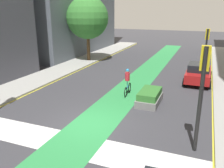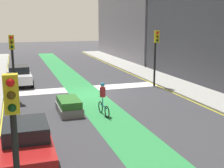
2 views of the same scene
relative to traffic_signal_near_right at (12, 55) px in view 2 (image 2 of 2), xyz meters
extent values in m
plane|color=#38383D|center=(-5.22, 0.39, -3.05)|extent=(120.00, 120.00, 0.00)
cube|color=#2D8C47|center=(-4.96, 0.39, -3.04)|extent=(2.40, 60.00, 0.01)
cube|color=silver|center=(-5.22, -1.61, -3.04)|extent=(12.00, 1.80, 0.01)
cube|color=#9E9E99|center=(-12.72, 0.39, -2.97)|extent=(3.00, 60.00, 0.15)
cube|color=yellow|center=(-11.22, 0.39, -3.04)|extent=(0.16, 60.00, 0.01)
cube|color=yellow|center=(0.78, 0.39, -3.04)|extent=(0.16, 60.00, 0.01)
cylinder|color=black|center=(0.00, -0.12, -0.87)|extent=(0.16, 0.16, 4.35)
cube|color=gold|center=(0.00, 0.08, 0.83)|extent=(0.35, 0.28, 0.95)
sphere|color=red|center=(0.00, 0.22, 1.13)|extent=(0.20, 0.20, 0.20)
sphere|color=#4C380C|center=(0.00, 0.22, 0.83)|extent=(0.20, 0.20, 0.20)
sphere|color=#0C3814|center=(0.00, 0.22, 0.53)|extent=(0.20, 0.20, 0.20)
cylinder|color=black|center=(-10.87, -0.73, -0.78)|extent=(0.16, 0.16, 4.52)
cube|color=gold|center=(-10.87, -0.53, 1.00)|extent=(0.35, 0.28, 0.95)
sphere|color=red|center=(-10.87, -0.39, 1.30)|extent=(0.20, 0.20, 0.20)
sphere|color=#4C380C|center=(-10.87, -0.39, 1.00)|extent=(0.20, 0.20, 0.20)
sphere|color=#0C3814|center=(-10.87, -0.39, 0.70)|extent=(0.20, 0.20, 0.20)
cylinder|color=black|center=(-0.03, 13.47, -1.04)|extent=(0.16, 0.16, 4.00)
cube|color=gold|center=(-0.03, 13.67, 0.48)|extent=(0.35, 0.28, 0.95)
sphere|color=red|center=(-0.03, 13.81, 0.78)|extent=(0.20, 0.20, 0.20)
sphere|color=#4C380C|center=(-0.03, 13.81, 0.48)|extent=(0.20, 0.20, 0.20)
sphere|color=#0C3814|center=(-0.03, 13.81, 0.18)|extent=(0.20, 0.20, 0.20)
cube|color=silver|center=(-0.37, -4.75, -2.38)|extent=(1.98, 4.27, 0.70)
cube|color=black|center=(-0.36, -4.95, -1.75)|extent=(1.68, 2.07, 0.55)
cylinder|color=black|center=(-1.33, -3.32, -2.73)|extent=(0.25, 0.65, 0.64)
cylinder|color=black|center=(0.46, -3.25, -2.73)|extent=(0.25, 0.65, 0.64)
cylinder|color=black|center=(-1.21, -6.26, -2.73)|extent=(0.25, 0.65, 0.64)
cylinder|color=black|center=(0.59, -6.19, -2.73)|extent=(0.25, 0.65, 0.64)
cube|color=#A51919|center=(-0.36, 10.21, -2.38)|extent=(1.85, 4.22, 0.70)
cube|color=black|center=(-0.37, 10.01, -1.75)|extent=(1.62, 2.02, 0.55)
cylinder|color=black|center=(-1.28, 8.75, -2.73)|extent=(0.23, 0.64, 0.64)
cylinder|color=black|center=(0.52, 8.73, -2.73)|extent=(0.23, 0.64, 0.64)
torus|color=black|center=(-4.77, 5.91, -2.71)|extent=(0.10, 0.68, 0.68)
torus|color=black|center=(-4.70, 4.87, -2.71)|extent=(0.10, 0.68, 0.68)
cylinder|color=#2672BF|center=(-4.74, 5.39, -2.53)|extent=(0.12, 0.95, 0.06)
cylinder|color=#2672BF|center=(-4.73, 5.24, -2.26)|extent=(0.05, 0.05, 0.50)
cylinder|color=red|center=(-4.73, 5.24, -1.73)|extent=(0.32, 0.32, 0.55)
sphere|color=beige|center=(-4.73, 5.24, -1.35)|extent=(0.22, 0.22, 0.22)
sphere|color=#268CCC|center=(-4.73, 5.24, -1.31)|extent=(0.23, 0.23, 0.23)
cube|color=slate|center=(-2.96, 4.33, -2.82)|extent=(1.27, 2.42, 0.45)
cube|color=#33722D|center=(-2.96, 4.33, -2.40)|extent=(1.15, 2.18, 0.40)
camera|label=1|loc=(-0.02, -9.46, 2.59)|focal=38.15mm
camera|label=2|loc=(-0.17, 20.88, 2.15)|focal=47.70mm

